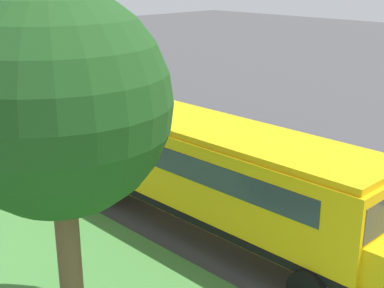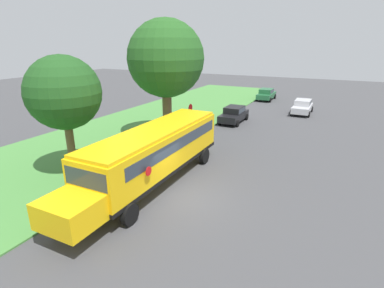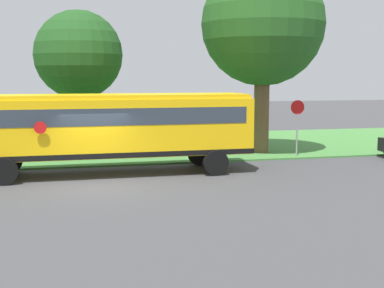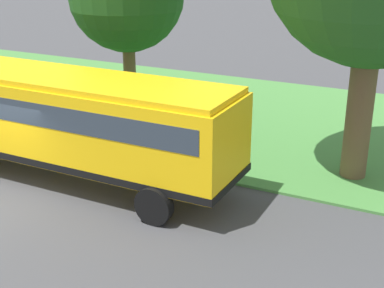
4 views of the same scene
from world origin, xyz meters
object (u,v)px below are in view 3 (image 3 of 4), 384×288
at_px(oak_tree_roadside_mid, 266,26).
at_px(school_bus, 110,126).
at_px(oak_tree_beside_bus, 78,56).
at_px(stop_sign, 297,121).

bearing_deg(oak_tree_roadside_mid, school_bus, -64.43).
distance_m(school_bus, oak_tree_roadside_mid, 9.91).
relative_size(school_bus, oak_tree_roadside_mid, 1.32).
relative_size(oak_tree_beside_bus, stop_sign, 2.55).
xyz_separation_m(school_bus, oak_tree_beside_bus, (-5.37, -0.96, 2.91)).
bearing_deg(stop_sign, oak_tree_beside_bus, -106.75).
height_order(oak_tree_beside_bus, oak_tree_roadside_mid, oak_tree_roadside_mid).
xyz_separation_m(school_bus, oak_tree_roadside_mid, (-3.84, 8.02, 4.38)).
relative_size(oak_tree_beside_bus, oak_tree_roadside_mid, 0.74).
height_order(oak_tree_roadside_mid, stop_sign, oak_tree_roadside_mid).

